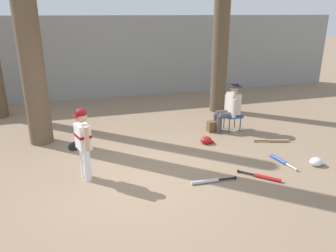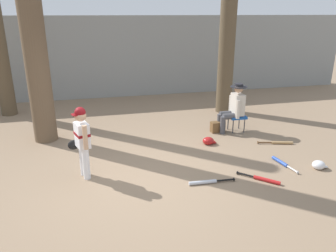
# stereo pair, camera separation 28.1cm
# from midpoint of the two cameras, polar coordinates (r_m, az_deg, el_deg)

# --- Properties ---
(ground_plane) EXTENTS (60.00, 60.00, 0.00)m
(ground_plane) POSITION_cam_midpoint_polar(r_m,az_deg,el_deg) (5.86, -4.07, -9.39)
(ground_plane) COLOR #897056
(concrete_back_wall) EXTENTS (18.00, 0.36, 2.72)m
(concrete_back_wall) POSITION_cam_midpoint_polar(r_m,az_deg,el_deg) (11.50, -9.81, 11.78)
(concrete_back_wall) COLOR gray
(concrete_back_wall) RESTS_ON ground
(tree_near_player) EXTENTS (0.73, 0.73, 6.29)m
(tree_near_player) POSITION_cam_midpoint_polar(r_m,az_deg,el_deg) (7.57, -21.98, 17.75)
(tree_near_player) COLOR brown
(tree_near_player) RESTS_ON ground
(tree_behind_spectator) EXTENTS (0.65, 0.65, 4.28)m
(tree_behind_spectator) POSITION_cam_midpoint_polar(r_m,az_deg,el_deg) (9.62, 11.08, 13.09)
(tree_behind_spectator) COLOR brown
(tree_behind_spectator) RESTS_ON ground
(young_ballplayer) EXTENTS (0.43, 0.56, 1.31)m
(young_ballplayer) POSITION_cam_midpoint_polar(r_m,az_deg,el_deg) (5.82, -13.57, -2.06)
(young_ballplayer) COLOR white
(young_ballplayer) RESTS_ON ground
(folding_stool) EXTENTS (0.41, 0.41, 0.41)m
(folding_stool) POSITION_cam_midpoint_polar(r_m,az_deg,el_deg) (8.25, 12.89, 1.54)
(folding_stool) COLOR #194C9E
(folding_stool) RESTS_ON ground
(seated_spectator) EXTENTS (0.67, 0.53, 1.20)m
(seated_spectator) POSITION_cam_midpoint_polar(r_m,az_deg,el_deg) (8.13, 12.41, 3.35)
(seated_spectator) COLOR #47474C
(seated_spectator) RESTS_ON ground
(handbag_beside_stool) EXTENTS (0.35, 0.19, 0.26)m
(handbag_beside_stool) POSITION_cam_midpoint_polar(r_m,az_deg,el_deg) (8.16, 9.67, -0.16)
(handbag_beside_stool) COLOR brown
(handbag_beside_stool) RESTS_ON ground
(bat_wood_tan) EXTENTS (0.78, 0.27, 0.07)m
(bat_wood_tan) POSITION_cam_midpoint_polar(r_m,az_deg,el_deg) (7.81, 19.92, -2.76)
(bat_wood_tan) COLOR tan
(bat_wood_tan) RESTS_ON ground
(bat_blue_youth) EXTENTS (0.15, 0.71, 0.07)m
(bat_blue_youth) POSITION_cam_midpoint_polar(r_m,az_deg,el_deg) (6.82, 20.45, -6.06)
(bat_blue_youth) COLOR #2347AD
(bat_blue_youth) RESTS_ON ground
(bat_red_barrel) EXTENTS (0.59, 0.60, 0.07)m
(bat_red_barrel) POSITION_cam_midpoint_polar(r_m,az_deg,el_deg) (6.08, 17.66, -8.89)
(bat_red_barrel) COLOR red
(bat_red_barrel) RESTS_ON ground
(bat_aluminum_silver) EXTENTS (0.83, 0.10, 0.07)m
(bat_aluminum_silver) POSITION_cam_midpoint_polar(r_m,az_deg,el_deg) (5.77, 8.14, -9.70)
(bat_aluminum_silver) COLOR #B7BCC6
(bat_aluminum_silver) RESTS_ON ground
(batting_helmet_white) EXTENTS (0.29, 0.23, 0.17)m
(batting_helmet_white) POSITION_cam_midpoint_polar(r_m,az_deg,el_deg) (6.90, 25.97, -6.17)
(batting_helmet_white) COLOR silver
(batting_helmet_white) RESTS_ON ground
(batting_helmet_red) EXTENTS (0.30, 0.23, 0.17)m
(batting_helmet_red) POSITION_cam_midpoint_polar(r_m,az_deg,el_deg) (7.40, 8.18, -2.62)
(batting_helmet_red) COLOR #A81919
(batting_helmet_red) RESTS_ON ground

